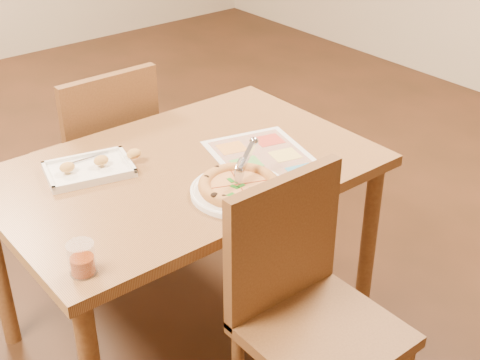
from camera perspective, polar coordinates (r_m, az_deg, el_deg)
dining_table at (r=2.36m, az=-4.68°, el=-0.61°), size 1.30×0.85×0.72m
chair_near at (r=2.01m, az=5.34°, el=-9.08°), size 0.42×0.42×0.47m
chair_far at (r=2.85m, az=-11.54°, el=3.00°), size 0.42×0.42×0.47m
plate at (r=2.15m, az=-0.00°, el=-0.96°), size 0.42×0.42×0.02m
pizza at (r=2.13m, az=-0.08°, el=-0.46°), size 0.26×0.26×0.04m
pizza_cutter at (r=2.15m, az=0.39°, el=1.64°), size 0.16×0.09×0.10m
appetizer_tray at (r=2.32m, az=-12.55°, el=0.96°), size 0.34×0.26×0.05m
glass_tumbler at (r=1.83m, az=-13.33°, el=-6.69°), size 0.07×0.07×0.09m
menu at (r=2.35m, az=2.25°, el=1.76°), size 0.42×0.52×0.00m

